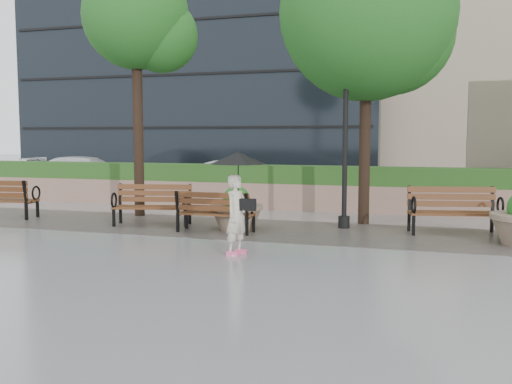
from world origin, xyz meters
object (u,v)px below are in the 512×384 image
(bench_1, at_px, (152,214))
(planter_left, at_px, (236,213))
(bench_3, at_px, (453,220))
(lamppost, at_px, (345,160))
(bench_0, at_px, (0,207))
(car_right, at_px, (240,177))
(bench_2, at_px, (216,220))
(car_left, at_px, (88,174))
(pedestrian, at_px, (237,193))

(bench_1, relative_size, planter_left, 1.59)
(bench_1, distance_m, bench_3, 7.25)
(bench_3, relative_size, planter_left, 1.67)
(bench_1, height_order, lamppost, lamppost)
(lamppost, bearing_deg, bench_0, -173.62)
(planter_left, height_order, car_right, car_right)
(bench_1, distance_m, bench_2, 1.96)
(bench_2, bearing_deg, car_left, -41.78)
(bench_0, bearing_deg, planter_left, 172.41)
(bench_0, bearing_deg, bench_3, 177.15)
(lamppost, height_order, car_left, lamppost)
(pedestrian, bearing_deg, planter_left, 35.95)
(car_right, relative_size, pedestrian, 2.10)
(bench_2, height_order, bench_3, bench_3)
(car_right, bearing_deg, pedestrian, -159.28)
(bench_0, xyz_separation_m, bench_1, (4.63, 0.03, -0.01))
(bench_1, xyz_separation_m, bench_2, (1.90, -0.50, -0.02))
(car_left, distance_m, pedestrian, 13.89)
(bench_0, height_order, car_right, car_right)
(lamppost, relative_size, pedestrian, 1.95)
(bench_0, xyz_separation_m, car_right, (4.23, 7.93, 0.36))
(lamppost, xyz_separation_m, car_left, (-11.26, 6.12, -0.94))
(bench_3, height_order, planter_left, bench_3)
(bench_3, xyz_separation_m, planter_left, (-4.93, -0.96, 0.10))
(bench_3, relative_size, car_left, 0.43)
(car_right, xyz_separation_m, pedestrian, (3.60, -10.60, 0.51))
(bench_1, height_order, planter_left, planter_left)
(pedestrian, bearing_deg, bench_2, 47.01)
(bench_2, bearing_deg, lamppost, -151.18)
(bench_0, xyz_separation_m, car_left, (-1.97, 7.16, 0.40))
(bench_2, height_order, lamppost, lamppost)
(bench_0, distance_m, car_right, 8.99)
(bench_2, distance_m, pedestrian, 2.71)
(lamppost, distance_m, car_right, 8.60)
(bench_1, relative_size, lamppost, 0.53)
(car_right, bearing_deg, bench_2, -162.78)
(bench_1, bearing_deg, bench_3, -5.44)
(lamppost, bearing_deg, bench_2, -151.36)
(planter_left, distance_m, car_left, 11.40)
(bench_2, distance_m, planter_left, 0.59)
(bench_2, bearing_deg, car_right, -74.55)
(car_left, height_order, pedestrian, pedestrian)
(lamppost, height_order, car_right, lamppost)
(lamppost, bearing_deg, bench_3, -2.19)
(bench_1, distance_m, lamppost, 4.96)
(bench_0, bearing_deg, bench_2, 168.44)
(bench_2, xyz_separation_m, lamppost, (2.77, 1.51, 1.37))
(car_right, bearing_deg, bench_3, -130.69)
(lamppost, distance_m, pedestrian, 4.02)
(bench_0, bearing_deg, pedestrian, 153.75)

